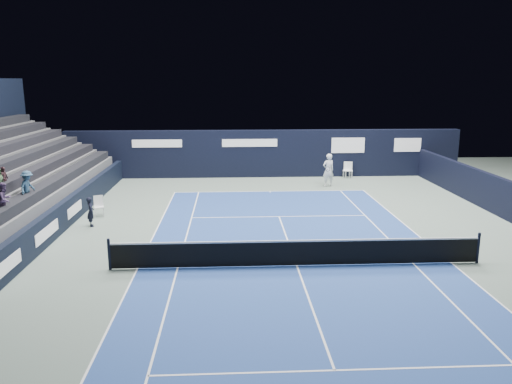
% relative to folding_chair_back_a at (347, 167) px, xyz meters
% --- Properties ---
extents(ground, '(48.00, 48.00, 0.00)m').
position_rel_folding_chair_back_a_xyz_m(ground, '(-5.43, -13.90, -0.70)').
color(ground, '#59695F').
rests_on(ground, ground).
extents(court_surface, '(10.97, 23.77, 0.01)m').
position_rel_folding_chair_back_a_xyz_m(court_surface, '(-5.43, -15.90, -0.70)').
color(court_surface, navy).
rests_on(court_surface, ground).
extents(enclosure_wall_right, '(0.30, 22.00, 1.80)m').
position_rel_folding_chair_back_a_xyz_m(enclosure_wall_right, '(5.07, -9.90, 0.20)').
color(enclosure_wall_right, black).
rests_on(enclosure_wall_right, ground).
extents(folding_chair_back_a, '(0.59, 0.62, 1.05)m').
position_rel_folding_chair_back_a_xyz_m(folding_chair_back_a, '(0.00, 0.00, 0.00)').
color(folding_chair_back_a, white).
rests_on(folding_chair_back_a, ground).
extents(folding_chair_back_b, '(0.52, 0.51, 1.05)m').
position_rel_folding_chair_back_a_xyz_m(folding_chair_back_b, '(0.10, -0.06, -0.10)').
color(folding_chair_back_b, white).
rests_on(folding_chair_back_b, ground).
extents(line_judge_chair, '(0.54, 0.53, 0.98)m').
position_rel_folding_chair_back_a_xyz_m(line_judge_chair, '(-13.95, -8.91, -0.14)').
color(line_judge_chair, white).
rests_on(line_judge_chair, ground).
extents(line_judge, '(0.47, 0.56, 1.31)m').
position_rel_folding_chair_back_a_xyz_m(line_judge, '(-13.86, -10.61, -0.04)').
color(line_judge, black).
rests_on(line_judge, ground).
extents(court_markings, '(11.03, 23.83, 0.00)m').
position_rel_folding_chair_back_a_xyz_m(court_markings, '(-5.43, -15.90, -0.69)').
color(court_markings, white).
rests_on(court_markings, court_surface).
extents(tennis_net, '(12.90, 0.10, 1.10)m').
position_rel_folding_chair_back_a_xyz_m(tennis_net, '(-5.43, -15.90, -0.19)').
color(tennis_net, black).
rests_on(tennis_net, ground).
extents(back_sponsor_wall, '(26.00, 0.63, 3.10)m').
position_rel_folding_chair_back_a_xyz_m(back_sponsor_wall, '(-5.43, 0.60, 0.85)').
color(back_sponsor_wall, black).
rests_on(back_sponsor_wall, ground).
extents(side_barrier_left, '(0.33, 22.00, 1.20)m').
position_rel_folding_chair_back_a_xyz_m(side_barrier_left, '(-14.93, -9.92, -0.10)').
color(side_barrier_left, black).
rests_on(side_barrier_left, ground).
extents(tennis_player, '(0.83, 0.94, 1.99)m').
position_rel_folding_chair_back_a_xyz_m(tennis_player, '(-1.79, -2.67, 0.29)').
color(tennis_player, white).
rests_on(tennis_player, ground).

